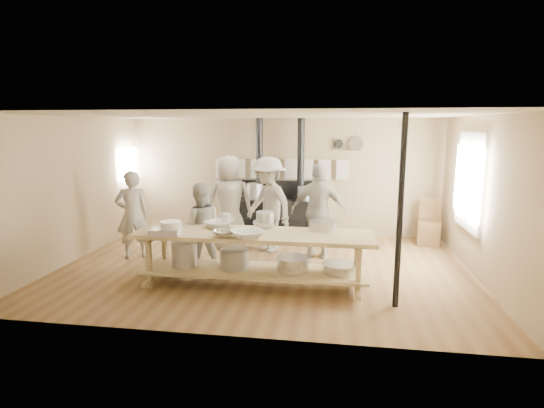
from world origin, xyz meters
name	(u,v)px	position (x,y,z in m)	size (l,w,h in m)	color
ground	(264,267)	(0.00, 0.00, 0.00)	(7.00, 7.00, 0.00)	brown
room_shell	(263,175)	(0.00, 0.00, 1.62)	(7.00, 7.00, 7.00)	tan
window_right	(470,181)	(3.47, 0.60, 1.50)	(0.09, 1.50, 1.65)	beige
left_opening	(128,163)	(-3.45, 2.00, 1.60)	(0.00, 0.90, 0.90)	white
stove	(279,214)	(-0.01, 2.12, 0.52)	(1.90, 0.75, 2.60)	black
towel_rail	(281,166)	(0.00, 2.40, 1.55)	(3.00, 0.04, 0.47)	tan
back_wall_shelf	(349,146)	(1.46, 2.43, 2.00)	(0.63, 0.14, 0.32)	tan
prep_table	(253,253)	(-0.01, -0.90, 0.52)	(3.60, 0.90, 0.85)	tan
support_post	(400,213)	(2.05, -1.35, 1.30)	(0.08, 0.08, 2.60)	black
cook_far_left	(133,215)	(-2.49, 0.20, 0.82)	(0.60, 0.39, 1.64)	#A29D90
cook_left	(200,227)	(-1.03, -0.29, 0.75)	(0.73, 0.57, 1.50)	#A29D90
cook_center	(230,203)	(-0.86, 1.04, 0.94)	(0.92, 0.60, 1.88)	#A29D90
cook_right	(319,211)	(0.91, 0.72, 0.88)	(1.03, 0.43, 1.76)	#A29D90
cook_by_window	(268,205)	(-0.08, 1.01, 0.93)	(1.20, 0.69, 1.86)	#A29D90
chair	(429,231)	(3.15, 1.97, 0.28)	(0.52, 0.52, 0.94)	brown
bowl_white_a	(219,224)	(-0.61, -0.67, 0.90)	(0.42, 0.42, 0.10)	white
bowl_steel_a	(223,234)	(-0.39, -1.22, 0.90)	(0.31, 0.31, 0.10)	silver
bowl_white_b	(248,234)	(-0.02, -1.23, 0.91)	(0.47, 0.47, 0.11)	white
bowl_steel_b	(263,224)	(0.09, -0.57, 0.90)	(0.33, 0.33, 0.10)	silver
roasting_pan	(165,232)	(-1.27, -1.23, 0.90)	(0.41, 0.28, 0.09)	#B2B2B7
mixing_bowl_large	(323,225)	(1.03, -0.57, 0.92)	(0.44, 0.44, 0.14)	silver
bucket_galv	(265,220)	(0.12, -0.57, 0.98)	(0.28, 0.28, 0.26)	gray
deep_bowl_enamel	(171,228)	(-1.18, -1.18, 0.95)	(0.31, 0.31, 0.20)	white
pitcher	(226,220)	(-0.51, -0.57, 0.95)	(0.13, 0.13, 0.21)	white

